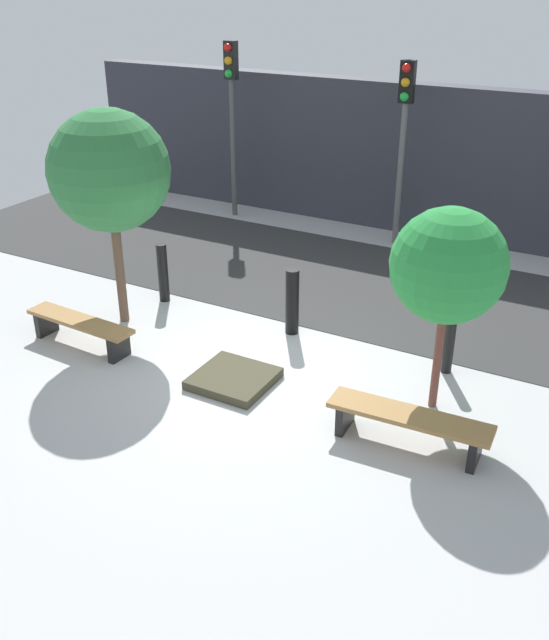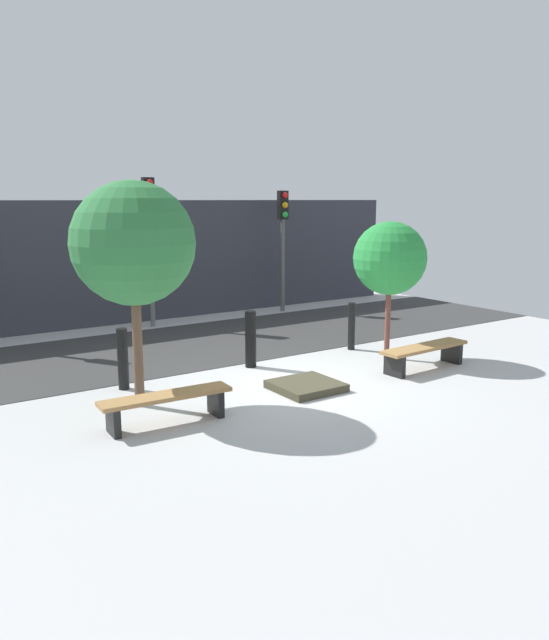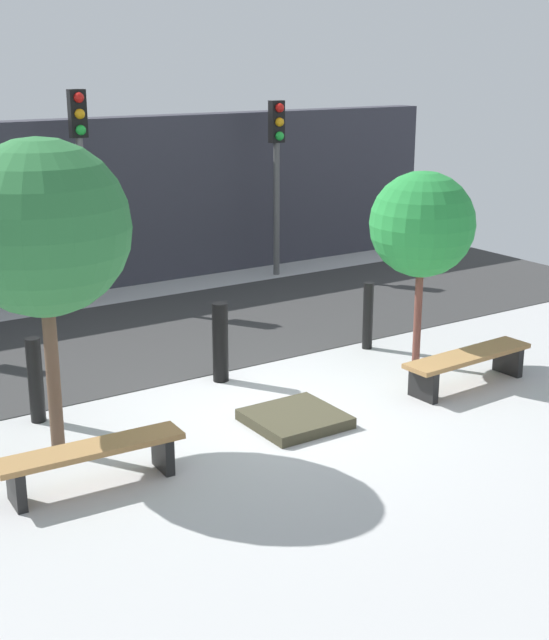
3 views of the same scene
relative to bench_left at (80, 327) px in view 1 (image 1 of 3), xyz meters
The scene contains 13 objects.
ground_plane 2.69m from the bench_left, 13.28° to the left, with size 18.00×18.00×0.00m, color #B2B2B2.
road_strip 4.96m from the bench_left, 58.37° to the left, with size 18.00×4.06×0.01m, color #343434.
building_facade 8.05m from the bench_left, 70.95° to the left, with size 16.20×0.50×3.09m, color #33333D.
bench_left is the anchor object (origin of this frame).
bench_right 5.20m from the bench_left, ahead, with size 1.99×0.53×0.45m.
planter_bed 2.62m from the bench_left, ahead, with size 1.04×1.01×0.13m, color #403C2A.
tree_behind_left_bench 2.37m from the bench_left, 90.00° to the left, with size 1.83×1.83×3.40m.
tree_behind_right_bench 5.54m from the bench_left, 10.80° to the left, with size 1.43×1.43×2.71m.
bollard_far_left 1.95m from the bench_left, 86.95° to the left, with size 0.18×0.18×1.03m, color black.
bollard_left 3.25m from the bench_left, 36.76° to the left, with size 0.21×0.21×1.07m, color black.
bollard_center 5.45m from the bench_left, 20.86° to the left, with size 0.15×0.15×1.00m, color black.
traffic_light_west 7.05m from the bench_left, 101.51° to the left, with size 0.28×0.27×3.80m.
traffic_light_mid_west 7.36m from the bench_left, 68.31° to the left, with size 0.28×0.27×3.63m.
Camera 1 is at (4.62, -7.56, 5.22)m, focal length 40.00 mm.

